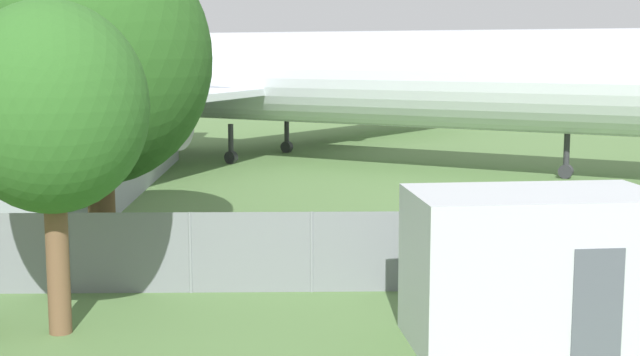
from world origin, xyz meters
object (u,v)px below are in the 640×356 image
Objects in this scene: airplane at (286,78)px; tree_left_of_cabin at (51,109)px; tree_near_hangar at (96,59)px; portable_cabin at (533,269)px.

tree_left_of_cabin is (-3.71, -25.53, 0.28)m from airplane.
tree_near_hangar is 1.33× the size of tree_left_of_cabin.
airplane reaches higher than portable_cabin.
portable_cabin is at bearing -50.20° from airplane.
tree_left_of_cabin is at bearing -68.50° from airplane.
tree_near_hangar is (-4.28, -19.39, 1.07)m from airplane.
tree_near_hangar is 6.22m from tree_left_of_cabin.
airplane is 5.43× the size of tree_near_hangar.
tree_near_hangar reaches higher than portable_cabin.
tree_left_of_cabin reaches higher than portable_cabin.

